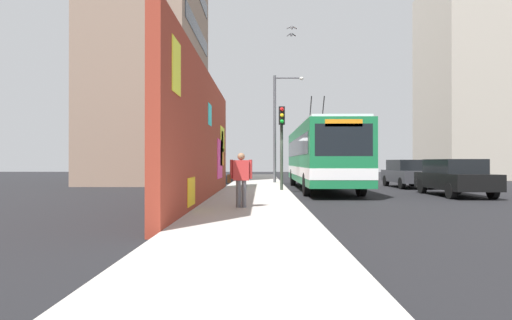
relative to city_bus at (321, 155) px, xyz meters
name	(u,v)px	position (x,y,z in m)	size (l,w,h in m)	color
ground_plane	(290,194)	(-2.49, 1.80, -1.83)	(80.00, 80.00, 0.00)	black
sidewalk_slab	(255,192)	(-2.49, 3.40, -1.76)	(48.00, 3.20, 0.15)	#ADA8A0
graffiti_wall	(205,137)	(-6.47, 5.15, 0.52)	(13.97, 0.32, 4.72)	maroon
building_far_left	(152,68)	(8.00, 11.00, 6.44)	(11.43, 6.65, 16.54)	gray
building_far_right	(473,81)	(14.18, -15.20, 6.59)	(8.07, 7.44, 16.85)	#B2A899
city_bus	(321,155)	(0.00, 0.00, 0.00)	(11.80, 2.60, 5.08)	#19723F
parked_car_black	(454,177)	(-3.58, -5.20, -1.00)	(4.35, 1.86, 1.58)	black
parked_car_dark_gray	(407,173)	(2.07, -5.20, -1.00)	(4.20, 1.78, 1.58)	#38383D
pedestrian_near_wall	(241,176)	(-9.38, 3.69, -0.77)	(0.22, 0.72, 1.58)	#595960
traffic_light	(282,133)	(-2.27, 2.15, 0.95)	(0.49, 0.28, 3.90)	#2D382D
street_lamp	(278,121)	(4.76, 2.03, 2.24)	(0.44, 1.94, 6.82)	#4C4C51
flying_pigeons	(292,32)	(1.68, 1.40, 6.96)	(2.93, 0.70, 0.61)	gray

